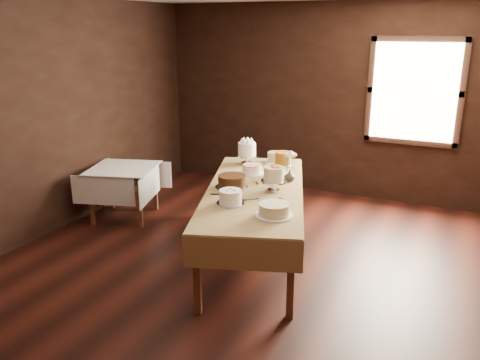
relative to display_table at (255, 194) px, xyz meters
name	(u,v)px	position (x,y,z in m)	size (l,w,h in m)	color
floor	(232,272)	(-0.06, -0.45, -0.73)	(5.00, 6.00, 0.01)	black
wall_back	(321,100)	(-0.06, 2.55, 0.67)	(5.00, 0.02, 2.80)	black
wall_left	(39,120)	(-2.56, -0.45, 0.67)	(0.02, 6.00, 2.80)	black
window	(414,92)	(1.24, 2.49, 0.87)	(1.10, 0.05, 1.30)	#FFEABF
display_table	(255,194)	(0.00, 0.00, 0.00)	(1.79, 2.75, 0.79)	#502D1B
side_table	(123,173)	(-2.04, 0.34, -0.12)	(1.03, 1.03, 0.69)	#502D1B
cake_meringue	(247,154)	(-0.49, 0.87, 0.19)	(0.27, 0.27, 0.28)	silver
cake_speckled	(276,158)	(-0.19, 1.08, 0.12)	(0.31, 0.31, 0.13)	white
cake_lattice	(252,170)	(-0.25, 0.48, 0.11)	(0.30, 0.30, 0.10)	white
cake_caramel	(283,165)	(0.09, 0.59, 0.18)	(0.25, 0.25, 0.29)	white
cake_chocolate	(232,182)	(-0.23, -0.08, 0.13)	(0.41, 0.41, 0.14)	silver
cake_flowers	(274,180)	(0.21, 0.00, 0.18)	(0.27, 0.27, 0.27)	silver
cake_swirl	(231,197)	(-0.02, -0.54, 0.13)	(0.28, 0.28, 0.14)	silver
cake_cream	(274,210)	(0.48, -0.66, 0.12)	(0.35, 0.35, 0.12)	white
cake_server_a	(252,199)	(0.12, -0.34, 0.06)	(0.24, 0.03, 0.01)	silver
cake_server_b	(287,203)	(0.47, -0.30, 0.06)	(0.24, 0.03, 0.01)	silver
cake_server_c	(255,180)	(-0.12, 0.27, 0.06)	(0.24, 0.03, 0.01)	silver
cake_server_d	(283,181)	(0.19, 0.36, 0.06)	(0.24, 0.03, 0.01)	silver
cake_server_e	(226,195)	(-0.17, -0.33, 0.06)	(0.24, 0.03, 0.01)	silver
flower_vase	(290,176)	(0.24, 0.40, 0.12)	(0.12, 0.12, 0.12)	#2D2823
flower_bouquet	(290,160)	(0.24, 0.40, 0.30)	(0.14, 0.14, 0.20)	white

